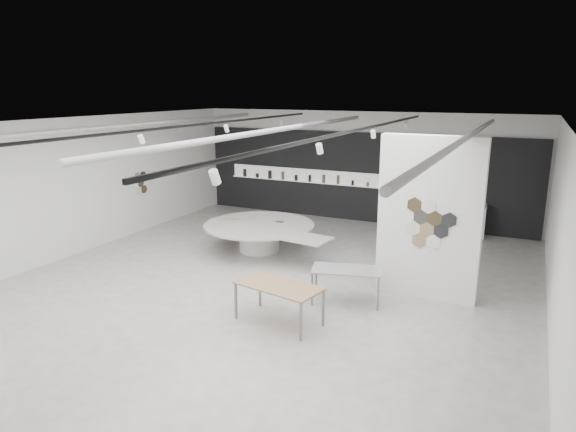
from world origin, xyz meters
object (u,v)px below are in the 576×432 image
at_px(sample_table_wood, 279,288).
at_px(sample_table_stone, 346,272).
at_px(display_island, 261,234).
at_px(partition_column, 429,219).
at_px(kitchen_counter, 455,219).

bearing_deg(sample_table_wood, sample_table_stone, 60.60).
bearing_deg(display_island, sample_table_wood, -49.18).
height_order(partition_column, sample_table_stone, partition_column).
relative_size(display_island, sample_table_wood, 2.31).
bearing_deg(sample_table_stone, sample_table_wood, -119.40).
xyz_separation_m(display_island, kitchen_counter, (4.76, 4.23, -0.01)).
bearing_deg(display_island, sample_table_stone, -27.01).
distance_m(display_island, sample_table_stone, 4.15).
xyz_separation_m(display_island, sample_table_wood, (2.53, -3.91, 0.21)).
distance_m(display_island, kitchen_counter, 6.37).
bearing_deg(display_island, partition_column, -6.90).
xyz_separation_m(sample_table_wood, kitchen_counter, (2.23, 8.14, -0.22)).
xyz_separation_m(partition_column, display_island, (-4.88, 1.29, -1.28)).
bearing_deg(partition_column, sample_table_wood, -131.93).
height_order(sample_table_wood, sample_table_stone, sample_table_wood).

